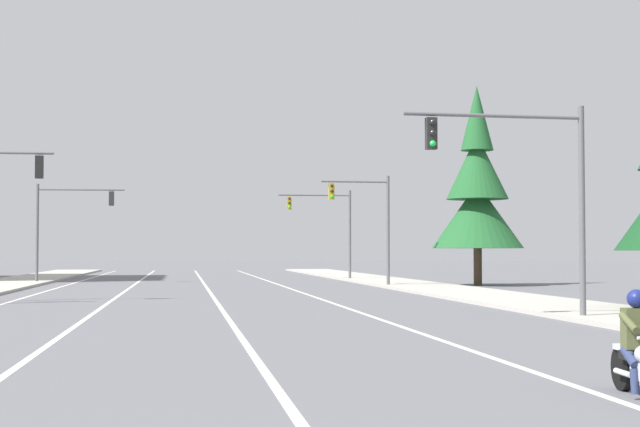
% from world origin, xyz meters
% --- Properties ---
extents(lane_stripe_center, '(0.16, 100.00, 0.01)m').
position_xyz_m(lane_stripe_center, '(-0.00, 45.00, 0.00)').
color(lane_stripe_center, beige).
rests_on(lane_stripe_center, ground).
extents(lane_stripe_left, '(0.16, 100.00, 0.01)m').
position_xyz_m(lane_stripe_left, '(-4.15, 45.00, 0.00)').
color(lane_stripe_left, beige).
rests_on(lane_stripe_left, ground).
extents(lane_stripe_right, '(0.16, 100.00, 0.01)m').
position_xyz_m(lane_stripe_right, '(4.36, 45.00, 0.00)').
color(lane_stripe_right, beige).
rests_on(lane_stripe_right, ground).
extents(lane_stripe_far_left, '(0.16, 100.00, 0.01)m').
position_xyz_m(lane_stripe_far_left, '(-8.03, 45.00, 0.00)').
color(lane_stripe_far_left, beige).
rests_on(lane_stripe_far_left, ground).
extents(sidewalk_kerb_right, '(4.40, 110.00, 0.14)m').
position_xyz_m(sidewalk_kerb_right, '(11.65, 40.00, 0.07)').
color(sidewalk_kerb_right, '#ADA89E').
rests_on(sidewalk_kerb_right, ground).
extents(traffic_signal_near_right, '(5.41, 0.52, 6.20)m').
position_xyz_m(traffic_signal_near_right, '(8.54, 20.49, 4.13)').
color(traffic_signal_near_right, '#56565B').
rests_on(traffic_signal_near_right, ground).
extents(traffic_signal_mid_right, '(3.86, 0.43, 6.20)m').
position_xyz_m(traffic_signal_mid_right, '(8.95, 46.79, 4.03)').
color(traffic_signal_mid_right, '#56565B').
rests_on(traffic_signal_mid_right, ground).
extents(traffic_signal_mid_left, '(5.43, 0.50, 6.20)m').
position_xyz_m(traffic_signal_mid_left, '(-8.73, 56.11, 4.13)').
color(traffic_signal_mid_left, '#56565B').
rests_on(traffic_signal_mid_left, ground).
extents(traffic_signal_far_right, '(5.04, 0.37, 6.20)m').
position_xyz_m(traffic_signal_far_right, '(8.68, 59.89, 4.11)').
color(traffic_signal_far_right, '#56565B').
rests_on(traffic_signal_far_right, ground).
extents(conifer_tree_right_verge_far, '(5.30, 5.30, 11.67)m').
position_xyz_m(conifer_tree_right_verge_far, '(15.66, 48.37, 5.35)').
color(conifer_tree_right_verge_far, '#423023').
rests_on(conifer_tree_right_verge_far, ground).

